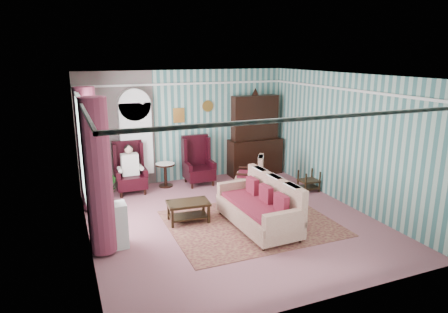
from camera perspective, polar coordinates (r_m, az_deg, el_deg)
name	(u,v)px	position (r m, az deg, el deg)	size (l,w,h in m)	color
floor	(231,220)	(8.26, 1.02, -9.05)	(6.00, 6.00, 0.00)	#8B505B
room_shell	(198,124)	(7.62, -3.72, 4.71)	(5.53, 6.02, 2.91)	#3C6D6B
bookcase	(136,144)	(10.16, -12.42, 1.78)	(0.80, 0.28, 2.24)	white
dresser_hutch	(255,133)	(11.05, 4.51, 3.40)	(1.50, 0.56, 2.36)	black
wingback_left	(130,168)	(9.87, -13.29, -1.62)	(0.76, 0.80, 1.25)	black
wingback_right	(199,161)	(10.27, -3.62, -0.62)	(0.76, 0.80, 1.25)	black
seated_woman	(130,169)	(9.88, -13.27, -1.81)	(0.44, 0.40, 1.18)	silver
round_side_table	(165,175)	(10.27, -8.36, -2.64)	(0.50, 0.50, 0.60)	black
nest_table	(309,181)	(10.04, 12.02, -3.39)	(0.45, 0.38, 0.54)	black
plant_stand	(111,226)	(7.27, -15.86, -9.57)	(0.55, 0.35, 0.80)	silver
rug	(251,223)	(8.12, 3.84, -9.45)	(3.20, 2.60, 0.01)	#47171F
sofa	(258,203)	(7.76, 4.84, -6.57)	(2.02, 0.90, 1.03)	beige
floral_armchair	(249,170)	(9.81, 3.65, -1.98)	(0.73, 0.74, 1.04)	#B6B18D
coffee_table	(188,212)	(8.13, -5.11, -7.87)	(0.83, 0.52, 0.42)	black
potted_plant_a	(105,196)	(6.93, -16.59, -5.46)	(0.37, 0.32, 0.41)	#225119
potted_plant_b	(109,188)	(7.18, -16.17, -4.34)	(0.28, 0.22, 0.50)	#224E18
potted_plant_c	(105,191)	(7.15, -16.64, -4.76)	(0.24, 0.24, 0.43)	#29551A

